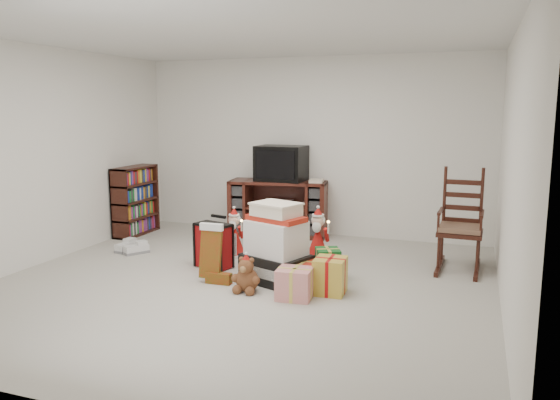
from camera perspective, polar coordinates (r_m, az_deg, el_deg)
The scene contains 13 objects.
room at distance 5.44m, azimuth -4.30°, elevation 3.83°, with size 5.01×5.01×2.51m.
tv_stand at distance 7.75m, azimuth -0.18°, elevation -0.83°, with size 1.42×0.67×0.78m.
bookshelf at distance 8.06m, azimuth -14.85°, elevation -0.17°, with size 0.27×0.80×0.98m.
rocking_chair at distance 6.44m, azimuth 18.29°, elevation -3.36°, with size 0.50×0.80×1.18m.
gift_pile at distance 5.66m, azimuth -0.39°, elevation -5.07°, with size 0.77×0.67×0.82m.
red_suitcase at distance 6.23m, azimuth -6.96°, elevation -4.73°, with size 0.43×0.30×0.60m.
stocking at distance 5.73m, azimuth -7.25°, elevation -5.46°, with size 0.29×0.12×0.62m, color #0B6913, non-canonical shape.
teddy_bear at distance 5.43m, azimuth -3.49°, elevation -8.00°, with size 0.23×0.21×0.34m.
santa_figurine at distance 6.43m, azimuth 3.96°, elevation -4.28°, with size 0.32×0.30×0.66m.
mrs_claus_figurine at distance 6.68m, azimuth -4.79°, elevation -3.95°, with size 0.30×0.28×0.61m.
sneaker_pair at distance 7.13m, azimuth -15.27°, elevation -4.87°, with size 0.42×0.33×0.11m.
gift_cluster at distance 5.53m, azimuth 3.44°, elevation -7.81°, with size 0.60×0.92×0.28m.
crt_television at distance 7.67m, azimuth 0.13°, elevation 3.86°, with size 0.68×0.50×0.49m.
Camera 1 is at (2.21, -4.94, 1.79)m, focal length 35.00 mm.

